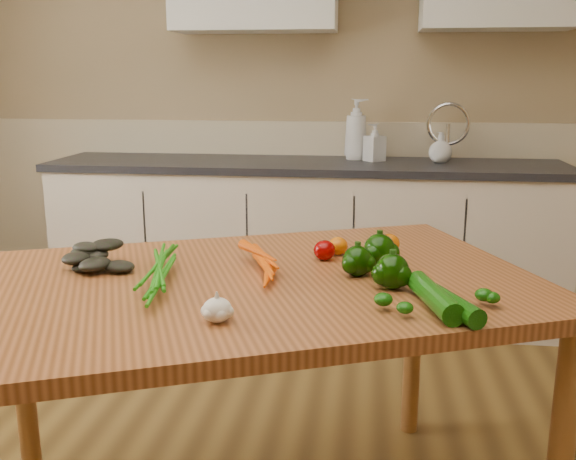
# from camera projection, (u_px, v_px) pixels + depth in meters

# --- Properties ---
(room) EXTENTS (4.04, 5.04, 2.64)m
(room) POSITION_uv_depth(u_px,v_px,m) (143.00, 124.00, 1.56)
(room) COLOR brown
(room) RESTS_ON ground
(counter_run) EXTENTS (2.84, 0.64, 1.14)m
(counter_run) POSITION_uv_depth(u_px,v_px,m) (307.00, 239.00, 3.66)
(counter_run) COLOR beige
(counter_run) RESTS_ON ground
(table) EXTENTS (1.78, 1.49, 0.82)m
(table) POSITION_uv_depth(u_px,v_px,m) (259.00, 309.00, 1.79)
(table) COLOR #A0592E
(table) RESTS_ON ground
(soap_bottle_a) EXTENTS (0.15, 0.15, 0.34)m
(soap_bottle_a) POSITION_uv_depth(u_px,v_px,m) (356.00, 129.00, 3.61)
(soap_bottle_a) COLOR silver
(soap_bottle_a) RESTS_ON counter_run
(soap_bottle_b) EXTENTS (0.13, 0.13, 0.21)m
(soap_bottle_b) POSITION_uv_depth(u_px,v_px,m) (375.00, 142.00, 3.55)
(soap_bottle_b) COLOR silver
(soap_bottle_b) RESTS_ON counter_run
(soap_bottle_c) EXTENTS (0.18, 0.18, 0.16)m
(soap_bottle_c) POSITION_uv_depth(u_px,v_px,m) (441.00, 148.00, 3.50)
(soap_bottle_c) COLOR silver
(soap_bottle_c) RESTS_ON counter_run
(carrot_bunch) EXTENTS (0.34, 0.31, 0.08)m
(carrot_bunch) POSITION_uv_depth(u_px,v_px,m) (231.00, 263.00, 1.78)
(carrot_bunch) COLOR #EA5505
(carrot_bunch) RESTS_ON table
(leafy_greens) EXTENTS (0.22, 0.20, 0.11)m
(leafy_greens) POSITION_uv_depth(u_px,v_px,m) (94.00, 250.00, 1.86)
(leafy_greens) COLOR black
(leafy_greens) RESTS_ON table
(garlic_bulb) EXTENTS (0.07, 0.07, 0.06)m
(garlic_bulb) POSITION_uv_depth(u_px,v_px,m) (217.00, 310.00, 1.45)
(garlic_bulb) COLOR white
(garlic_bulb) RESTS_ON table
(pepper_a) EXTENTS (0.08, 0.08, 0.08)m
(pepper_a) POSITION_uv_depth(u_px,v_px,m) (357.00, 261.00, 1.79)
(pepper_a) COLOR black
(pepper_a) RESTS_ON table
(pepper_b) EXTENTS (0.10, 0.10, 0.10)m
(pepper_b) POSITION_uv_depth(u_px,v_px,m) (379.00, 251.00, 1.87)
(pepper_b) COLOR black
(pepper_b) RESTS_ON table
(pepper_c) EXTENTS (0.09, 0.09, 0.09)m
(pepper_c) POSITION_uv_depth(u_px,v_px,m) (392.00, 271.00, 1.68)
(pepper_c) COLOR black
(pepper_c) RESTS_ON table
(tomato_a) EXTENTS (0.07, 0.07, 0.06)m
(tomato_a) POSITION_uv_depth(u_px,v_px,m) (324.00, 250.00, 1.95)
(tomato_a) COLOR #890202
(tomato_a) RESTS_ON table
(tomato_b) EXTENTS (0.06, 0.06, 0.06)m
(tomato_b) POSITION_uv_depth(u_px,v_px,m) (338.00, 246.00, 2.00)
(tomato_b) COLOR #D15C05
(tomato_b) RESTS_ON table
(tomato_c) EXTENTS (0.07, 0.07, 0.06)m
(tomato_c) POSITION_uv_depth(u_px,v_px,m) (389.00, 244.00, 2.02)
(tomato_c) COLOR #D15C05
(tomato_c) RESTS_ON table
(zucchini_a) EXTENTS (0.14, 0.23, 0.05)m
(zucchini_a) POSITION_uv_depth(u_px,v_px,m) (449.00, 302.00, 1.51)
(zucchini_a) COLOR #0E4607
(zucchini_a) RESTS_ON table
(zucchini_b) EXTENTS (0.12, 0.26, 0.06)m
(zucchini_b) POSITION_uv_depth(u_px,v_px,m) (434.00, 297.00, 1.54)
(zucchini_b) COLOR #0E4607
(zucchini_b) RESTS_ON table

